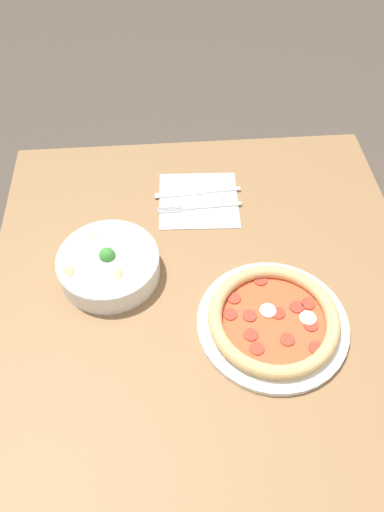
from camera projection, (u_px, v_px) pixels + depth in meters
ground_plane at (204, 470)px, 1.51m from camera, size 8.00×8.00×0.00m
dining_table at (211, 372)px, 1.00m from camera, size 1.16×0.86×0.78m
pizza at (273, 320)px, 0.92m from camera, size 0.28×0.28×0.04m
bowl at (109, 264)px, 0.98m from camera, size 0.20×0.20×0.07m
napkin at (199, 200)px, 1.14m from camera, size 0.19×0.19×0.00m
fork at (200, 207)px, 1.12m from camera, size 0.02×0.19×0.00m
knife at (201, 192)px, 1.15m from camera, size 0.02×0.20×0.01m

